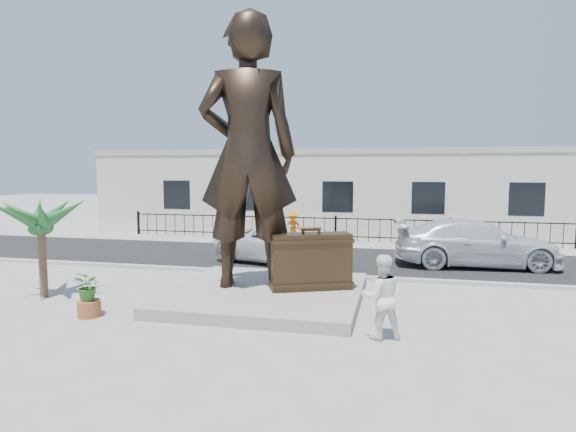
{
  "coord_description": "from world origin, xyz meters",
  "views": [
    {
      "loc": [
        3.02,
        -11.22,
        3.62
      ],
      "look_at": [
        0.0,
        2.0,
        2.3
      ],
      "focal_mm": 30.0,
      "sensor_mm": 36.0,
      "label": 1
    }
  ],
  "objects_px": {
    "statue": "(248,153)",
    "suitcase": "(311,261)",
    "car_white": "(283,244)",
    "tourist": "(381,297)"
  },
  "relations": [
    {
      "from": "statue",
      "to": "suitcase",
      "type": "relative_size",
      "value": 3.41
    },
    {
      "from": "suitcase",
      "to": "car_white",
      "type": "xyz_separation_m",
      "value": [
        -1.99,
        4.95,
        -0.33
      ]
    },
    {
      "from": "tourist",
      "to": "statue",
      "type": "bearing_deg",
      "value": -53.47
    },
    {
      "from": "car_white",
      "to": "suitcase",
      "type": "bearing_deg",
      "value": -142.31
    },
    {
      "from": "suitcase",
      "to": "statue",
      "type": "bearing_deg",
      "value": 159.38
    },
    {
      "from": "statue",
      "to": "car_white",
      "type": "relative_size",
      "value": 1.43
    },
    {
      "from": "statue",
      "to": "tourist",
      "type": "xyz_separation_m",
      "value": [
        3.81,
        -2.69,
        -3.15
      ]
    },
    {
      "from": "tourist",
      "to": "car_white",
      "type": "xyz_separation_m",
      "value": [
        -4.02,
        7.69,
        -0.17
      ]
    },
    {
      "from": "suitcase",
      "to": "tourist",
      "type": "relative_size",
      "value": 1.21
    },
    {
      "from": "tourist",
      "to": "suitcase",
      "type": "bearing_deg",
      "value": -71.92
    }
  ]
}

